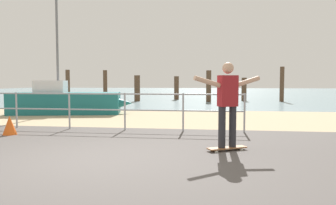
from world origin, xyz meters
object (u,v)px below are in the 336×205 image
Objects in this scene: skateboard at (227,148)px; skateboarder at (228,99)px; sailboat at (70,102)px; traffic_cone at (10,126)px.

skateboard is 0.95m from skateboarder.
skateboard is (6.19, -6.46, -0.46)m from sailboat.
skateboard is at bearing 9.46° from skateboarder.
traffic_cone is at bearing -81.28° from sailboat.
sailboat is 3.55× the size of skateboarder.
sailboat reaches higher than skateboarder.
skateboard is at bearing -12.40° from traffic_cone.
skateboarder is at bearing -170.54° from skateboard.
sailboat is at bearing 98.72° from traffic_cone.
skateboarder is at bearing -46.23° from sailboat.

